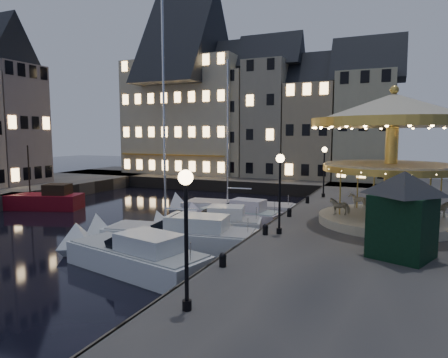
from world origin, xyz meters
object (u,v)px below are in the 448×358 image
at_px(motorboat_e, 234,216).
at_px(bollard_b, 265,229).
at_px(bollard_c, 289,212).
at_px(motorboat_b, 131,256).
at_px(motorboat_f, 231,210).
at_px(bollard_a, 223,259).
at_px(streetlamp_b, 280,182).
at_px(streetlamp_c, 324,165).
at_px(red_fishing_boat, 43,201).
at_px(streetlamp_a, 186,220).
at_px(motorboat_c, 174,236).
at_px(bollard_d, 307,199).
at_px(carousel, 393,134).
at_px(motorboat_d, 209,226).
at_px(ticket_kiosk, 404,199).

bearing_deg(motorboat_e, bollard_b, -56.07).
bearing_deg(bollard_b, bollard_c, 90.00).
distance_m(bollard_c, motorboat_b, 10.67).
distance_m(bollard_c, motorboat_f, 7.37).
height_order(motorboat_b, motorboat_e, same).
bearing_deg(bollard_a, streetlamp_b, 84.29).
bearing_deg(streetlamp_c, bollard_c, -93.81).
height_order(streetlamp_c, red_fishing_boat, red_fishing_boat).
xyz_separation_m(streetlamp_a, motorboat_e, (-5.05, 16.12, -3.38)).
relative_size(motorboat_c, motorboat_e, 1.87).
xyz_separation_m(motorboat_c, motorboat_e, (1.02, 6.65, -0.04)).
xyz_separation_m(bollard_d, motorboat_b, (-5.43, -14.64, -0.96)).
bearing_deg(motorboat_f, bollard_a, -68.66).
height_order(streetlamp_b, motorboat_f, motorboat_f).
relative_size(motorboat_b, motorboat_e, 1.24).
bearing_deg(carousel, motorboat_c, -155.14).
height_order(streetlamp_b, motorboat_d, streetlamp_b).
xyz_separation_m(bollard_c, motorboat_d, (-4.79, -1.76, -0.97)).
height_order(motorboat_f, red_fishing_boat, motorboat_f).
bearing_deg(bollard_a, motorboat_e, 110.18).
height_order(red_fishing_boat, carousel, carousel).
xyz_separation_m(bollard_b, motorboat_b, (-5.43, -4.14, -0.96)).
bearing_deg(motorboat_c, bollard_b, 0.37).
bearing_deg(motorboat_e, carousel, -7.88).
bearing_deg(motorboat_b, motorboat_c, 90.63).
distance_m(bollard_a, ticket_kiosk, 7.95).
bearing_deg(bollard_b, motorboat_b, -142.71).
bearing_deg(ticket_kiosk, bollard_a, -147.34).
bearing_deg(ticket_kiosk, motorboat_b, -166.90).
bearing_deg(bollard_a, motorboat_b, 165.90).
relative_size(bollard_b, bollard_c, 1.00).
bearing_deg(streetlamp_c, motorboat_e, -124.39).
xyz_separation_m(bollard_a, carousel, (5.81, 10.70, 4.91)).
height_order(streetlamp_c, bollard_c, streetlamp_c).
height_order(bollard_b, motorboat_f, motorboat_f).
bearing_deg(bollard_d, bollard_c, -90.00).
bearing_deg(bollard_a, carousel, 61.47).
height_order(streetlamp_b, motorboat_b, streetlamp_b).
distance_m(motorboat_b, motorboat_d, 7.41).
bearing_deg(streetlamp_b, motorboat_f, 125.81).
relative_size(motorboat_c, motorboat_d, 1.91).
bearing_deg(carousel, motorboat_d, -169.57).
xyz_separation_m(streetlamp_c, bollard_a, (-0.60, -19.50, -2.41)).
distance_m(bollard_b, bollard_d, 10.50).
xyz_separation_m(streetlamp_a, ticket_kiosk, (5.83, 8.13, -0.24)).
relative_size(bollard_a, bollard_c, 1.00).
height_order(streetlamp_c, motorboat_b, streetlamp_c).
bearing_deg(carousel, bollard_c, -178.07).
distance_m(bollard_a, motorboat_e, 12.95).
height_order(streetlamp_b, carousel, carousel).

